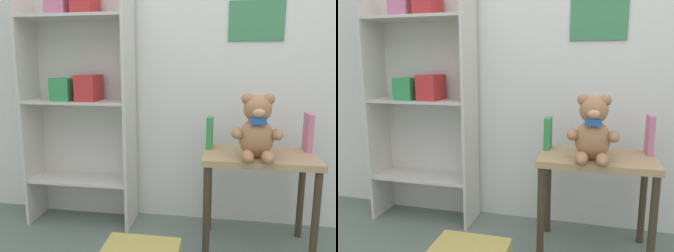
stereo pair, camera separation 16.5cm
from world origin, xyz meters
TOP-DOWN VIEW (x-y plane):
  - wall_back at (0.00, 1.36)m, footprint 4.80×0.07m
  - bookshelf_side at (-0.96, 1.21)m, footprint 0.71×0.27m
  - display_table at (0.18, 1.01)m, footprint 0.63×0.39m
  - teddy_bear at (0.15, 0.91)m, footprint 0.27×0.24m
  - book_standing_green at (-0.10, 1.10)m, footprint 0.04×0.10m
  - book_standing_blue at (0.18, 1.10)m, footprint 0.04×0.12m
  - book_standing_pink at (0.47, 1.12)m, footprint 0.03×0.13m

SIDE VIEW (x-z plane):
  - display_table at x=0.18m, z-range 0.19..0.76m
  - book_standing_green at x=-0.10m, z-range 0.57..0.76m
  - book_standing_pink at x=0.47m, z-range 0.57..0.79m
  - book_standing_blue at x=0.18m, z-range 0.57..0.80m
  - teddy_bear at x=0.15m, z-range 0.56..0.91m
  - bookshelf_side at x=-0.96m, z-range 0.08..1.75m
  - wall_back at x=0.00m, z-range 0.00..2.50m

